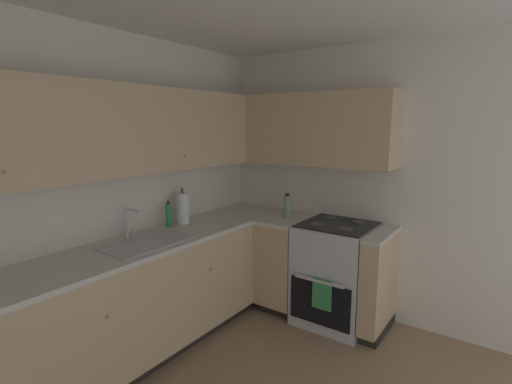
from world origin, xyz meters
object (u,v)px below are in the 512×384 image
Objects in this scene: soap_bottle at (169,215)px; oven_range at (336,272)px; oil_bottle at (287,206)px; paper_towel_roll at (183,208)px.

oven_range is at bearing -52.83° from soap_bottle.
paper_towel_roll is at bearing 138.17° from oil_bottle.
oil_bottle is at bearing -37.41° from soap_bottle.
paper_towel_roll reaches higher than soap_bottle.
soap_bottle is at bearing 172.38° from paper_towel_roll.
paper_towel_roll is 0.97m from oil_bottle.
paper_towel_roll is (-0.74, 1.16, 0.58)m from oven_range.
oil_bottle is (0.72, -0.65, -0.03)m from paper_towel_roll.
oil_bottle is (-0.02, 0.51, 0.55)m from oven_range.
soap_bottle is at bearing 142.59° from oil_bottle.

